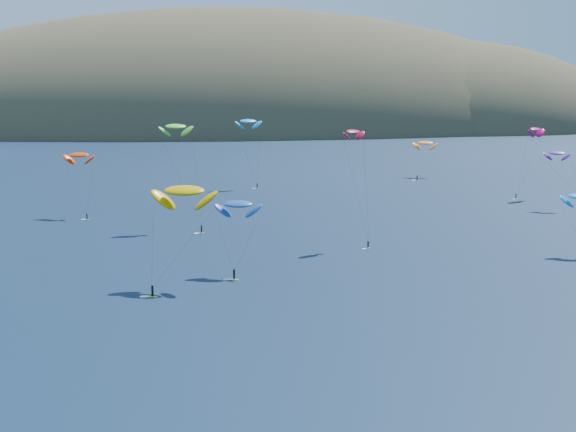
# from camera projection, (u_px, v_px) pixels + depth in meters

# --- Properties ---
(ground) EXTENTS (2800.00, 2800.00, 0.00)m
(ground) POSITION_uv_depth(u_px,v_px,m) (463.00, 422.00, 84.27)
(ground) COLOR black
(ground) RESTS_ON ground
(island) EXTENTS (730.00, 300.00, 210.00)m
(island) POSITION_uv_depth(u_px,v_px,m) (259.00, 141.00, 640.55)
(island) COLOR #3D3526
(island) RESTS_ON ground
(kitesurfer_1) EXTENTS (9.13, 11.35, 18.60)m
(kitesurfer_1) POSITION_uv_depth(u_px,v_px,m) (79.00, 155.00, 213.44)
(kitesurfer_1) COLOR #D8F31B
(kitesurfer_1) RESTS_ON ground
(kitesurfer_2) EXTENTS (12.69, 13.45, 19.77)m
(kitesurfer_2) POSITION_uv_depth(u_px,v_px,m) (184.00, 191.00, 140.16)
(kitesurfer_2) COLOR #D8F31B
(kitesurfer_2) RESTS_ON ground
(kitesurfer_3) EXTENTS (10.50, 12.75, 27.03)m
(kitesurfer_3) POSITION_uv_depth(u_px,v_px,m) (176.00, 127.00, 194.77)
(kitesurfer_3) COLOR #D8F31B
(kitesurfer_3) RESTS_ON ground
(kitesurfer_4) EXTENTS (9.55, 7.39, 24.94)m
(kitesurfer_4) POSITION_uv_depth(u_px,v_px,m) (248.00, 121.00, 270.59)
(kitesurfer_4) COLOR #D8F31B
(kitesurfer_4) RESTS_ON ground
(kitesurfer_6) EXTENTS (10.76, 12.37, 17.73)m
(kitesurfer_6) POSITION_uv_depth(u_px,v_px,m) (557.00, 153.00, 225.09)
(kitesurfer_6) COLOR #D8F31B
(kitesurfer_6) RESTS_ON ground
(kitesurfer_8) EXTENTS (11.91, 7.55, 23.33)m
(kitesurfer_8) POSITION_uv_depth(u_px,v_px,m) (536.00, 129.00, 246.77)
(kitesurfer_8) COLOR #D8F31B
(kitesurfer_8) RESTS_ON ground
(kitesurfer_9) EXTENTS (6.70, 9.17, 26.50)m
(kitesurfer_9) POSITION_uv_depth(u_px,v_px,m) (353.00, 132.00, 173.98)
(kitesurfer_9) COLOR #D8F31B
(kitesurfer_9) RESTS_ON ground
(kitesurfer_10) EXTENTS (8.92, 9.21, 15.30)m
(kitesurfer_10) POSITION_uv_depth(u_px,v_px,m) (238.00, 204.00, 149.19)
(kitesurfer_10) COLOR #D8F31B
(kitesurfer_10) RESTS_ON ground
(kitesurfer_11) EXTENTS (12.38, 16.30, 15.35)m
(kitesurfer_11) POSITION_uv_depth(u_px,v_px,m) (425.00, 143.00, 302.83)
(kitesurfer_11) COLOR #D8F31B
(kitesurfer_11) RESTS_ON ground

